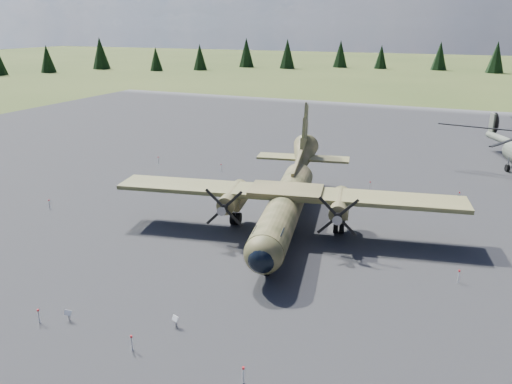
% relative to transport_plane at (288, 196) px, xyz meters
% --- Properties ---
extents(ground, '(500.00, 500.00, 0.00)m').
position_rel_transport_plane_xyz_m(ground, '(-3.69, -4.41, -2.49)').
color(ground, '#525A28').
rests_on(ground, ground).
extents(apron, '(120.00, 120.00, 0.04)m').
position_rel_transport_plane_xyz_m(apron, '(-3.69, 5.59, -2.49)').
color(apron, '#525256').
rests_on(apron, ground).
extents(transport_plane, '(26.29, 23.64, 8.67)m').
position_rel_transport_plane_xyz_m(transport_plane, '(0.00, 0.00, 0.00)').
color(transport_plane, '#3D4022').
rests_on(transport_plane, ground).
extents(info_placard_left, '(0.43, 0.23, 0.64)m').
position_rel_transport_plane_xyz_m(info_placard_left, '(-6.42, -17.11, -2.07)').
color(info_placard_left, gray).
rests_on(info_placard_left, ground).
extents(info_placard_right, '(0.44, 0.29, 0.64)m').
position_rel_transport_plane_xyz_m(info_placard_right, '(-0.80, -15.32, -2.07)').
color(info_placard_right, gray).
rests_on(info_placard_right, ground).
extents(barrier_fence, '(33.12, 29.62, 0.85)m').
position_rel_transport_plane_xyz_m(barrier_fence, '(-4.15, -4.48, -1.98)').
color(barrier_fence, white).
rests_on(barrier_fence, ground).
extents(treeline, '(314.34, 311.16, 10.87)m').
position_rel_transport_plane_xyz_m(treeline, '(-5.64, -2.96, 2.21)').
color(treeline, black).
rests_on(treeline, ground).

